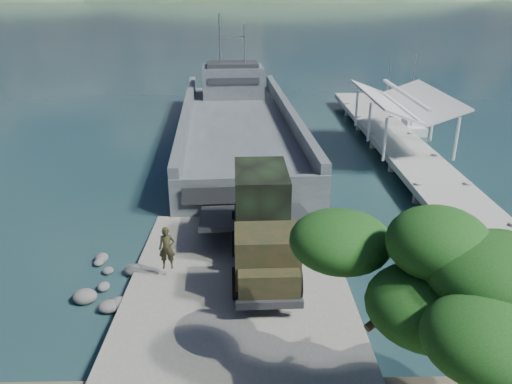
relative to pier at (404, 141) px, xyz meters
name	(u,v)px	position (x,y,z in m)	size (l,w,h in m)	color
ground	(239,291)	(-13.00, -18.77, -1.60)	(1400.00, 1400.00, 0.00)	#1C3E43
boat_ramp	(238,299)	(-13.00, -19.77, -1.35)	(10.00, 18.00, 0.50)	gray
shoreline_rocks	(106,287)	(-19.20, -18.27, -1.60)	(3.20, 5.60, 0.90)	#51514F
distant_headlands	(292,0)	(37.00, 541.23, -1.60)	(1000.00, 240.00, 48.00)	#3C5938
pier	(404,141)	(0.00, 0.00, 0.00)	(6.40, 44.00, 6.10)	#AAABA0
landing_craft	(238,131)	(-13.36, 5.45, -0.67)	(11.78, 38.78, 11.38)	#464C53
military_truck	(263,222)	(-11.83, -16.76, 0.97)	(3.16, 9.07, 4.17)	black
soldier	(167,256)	(-16.26, -18.09, -0.07)	(0.75, 0.49, 2.05)	black
sailboat_near	(408,125)	(3.32, 9.32, -1.20)	(2.03, 6.15, 7.41)	silver
sailboat_far	(386,110)	(3.02, 16.43, -1.27)	(2.24, 5.22, 6.15)	silver
overhang_tree	(484,294)	(-6.70, -27.94, 4.33)	(8.15, 7.50, 7.40)	#362915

